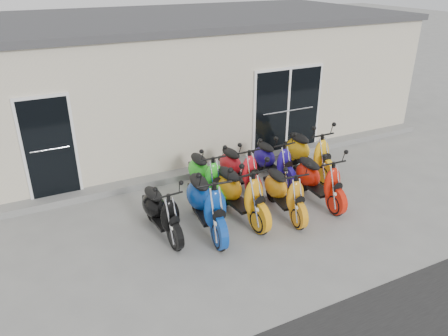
% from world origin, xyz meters
% --- Properties ---
extents(ground, '(80.00, 80.00, 0.00)m').
position_xyz_m(ground, '(0.00, 0.00, 0.00)').
color(ground, gray).
rests_on(ground, ground).
extents(building, '(14.00, 6.00, 3.20)m').
position_xyz_m(building, '(0.00, 5.20, 1.60)').
color(building, beige).
rests_on(building, ground).
extents(roof_cap, '(14.20, 6.20, 0.16)m').
position_xyz_m(roof_cap, '(0.00, 5.20, 3.28)').
color(roof_cap, '#3F3F42').
rests_on(roof_cap, building).
extents(front_step, '(14.00, 0.40, 0.15)m').
position_xyz_m(front_step, '(0.00, 2.02, 0.07)').
color(front_step, gray).
rests_on(front_step, ground).
extents(door_left, '(1.07, 0.08, 2.22)m').
position_xyz_m(door_left, '(-3.20, 2.17, 1.26)').
color(door_left, black).
rests_on(door_left, front_step).
extents(door_right, '(2.02, 0.08, 2.22)m').
position_xyz_m(door_right, '(2.60, 2.17, 1.26)').
color(door_right, black).
rests_on(door_right, front_step).
extents(scooter_front_black, '(0.73, 1.73, 1.25)m').
position_xyz_m(scooter_front_black, '(-1.62, -0.08, 0.62)').
color(scooter_front_black, black).
rests_on(scooter_front_black, ground).
extents(scooter_front_blue, '(0.93, 2.06, 1.48)m').
position_xyz_m(scooter_front_blue, '(-0.82, -0.31, 0.74)').
color(scooter_front_blue, '#0C3A96').
rests_on(scooter_front_blue, ground).
extents(scooter_front_orange_a, '(0.87, 2.01, 1.44)m').
position_xyz_m(scooter_front_orange_a, '(-0.06, -0.20, 0.72)').
color(scooter_front_orange_a, orange).
rests_on(scooter_front_orange_a, ground).
extents(scooter_front_orange_b, '(0.80, 1.78, 1.27)m').
position_xyz_m(scooter_front_orange_b, '(0.82, -0.47, 0.64)').
color(scooter_front_orange_b, orange).
rests_on(scooter_front_orange_b, ground).
extents(scooter_front_red, '(0.72, 1.81, 1.32)m').
position_xyz_m(scooter_front_red, '(1.74, -0.36, 0.66)').
color(scooter_front_red, red).
rests_on(scooter_front_red, ground).
extents(scooter_back_green, '(0.71, 1.81, 1.33)m').
position_xyz_m(scooter_back_green, '(-0.29, 0.90, 0.66)').
color(scooter_back_green, green).
rests_on(scooter_back_green, ground).
extents(scooter_back_red, '(0.71, 1.80, 1.31)m').
position_xyz_m(scooter_back_red, '(0.53, 0.91, 0.65)').
color(scooter_back_red, red).
rests_on(scooter_back_red, ground).
extents(scooter_back_blue, '(0.66, 1.74, 1.28)m').
position_xyz_m(scooter_back_blue, '(1.44, 0.93, 0.64)').
color(scooter_back_blue, '#1E1086').
rests_on(scooter_back_blue, ground).
extents(scooter_back_yellow, '(0.71, 1.93, 1.43)m').
position_xyz_m(scooter_back_yellow, '(2.36, 0.83, 0.71)').
color(scooter_back_yellow, '#F9B313').
rests_on(scooter_back_yellow, ground).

